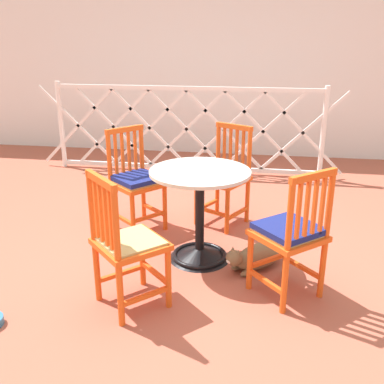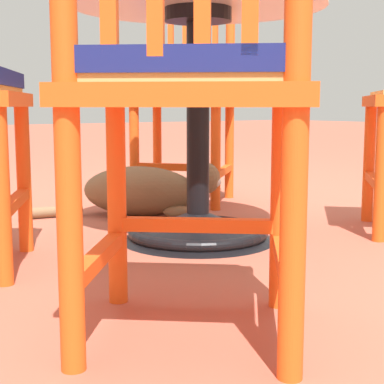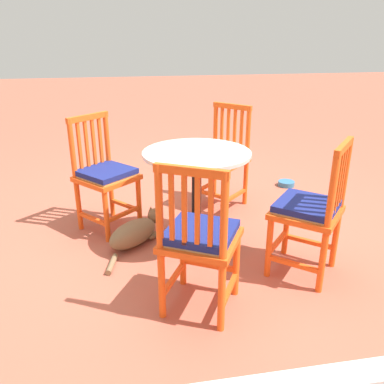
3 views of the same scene
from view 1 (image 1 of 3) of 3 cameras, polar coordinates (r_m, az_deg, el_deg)
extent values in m
plane|color=#AD5642|center=(3.43, 0.53, -9.86)|extent=(24.00, 24.00, 0.00)
cube|color=white|center=(6.52, 5.36, 17.12)|extent=(10.00, 0.20, 2.80)
cylinder|color=white|center=(6.10, -16.40, 8.25)|extent=(0.06, 0.06, 1.12)
cylinder|color=white|center=(5.58, 16.46, 7.22)|extent=(0.06, 0.06, 1.12)
cube|color=white|center=(5.72, -0.69, 3.19)|extent=(3.31, 0.04, 0.05)
cube|color=white|center=(5.52, -0.73, 13.14)|extent=(3.31, 0.04, 0.05)
cube|color=white|center=(6.00, -14.34, 8.26)|extent=(1.01, 0.02, 1.01)
cube|color=white|center=(5.83, -10.01, 8.25)|extent=(1.01, 0.02, 1.01)
cube|color=white|center=(5.70, -5.45, 8.19)|extent=(1.01, 0.02, 1.01)
cube|color=white|center=(5.60, -0.71, 8.08)|extent=(1.01, 0.02, 1.01)
cube|color=white|center=(5.54, 4.16, 7.90)|extent=(1.01, 0.02, 1.01)
cube|color=white|center=(5.53, 9.10, 7.67)|extent=(1.01, 0.02, 1.01)
cube|color=white|center=(5.55, 14.02, 7.38)|extent=(1.01, 0.02, 1.01)
cube|color=white|center=(6.00, -14.34, 8.26)|extent=(1.01, 0.02, 1.01)
cube|color=white|center=(5.83, -10.01, 8.25)|extent=(1.01, 0.02, 1.01)
cube|color=white|center=(5.70, -5.45, 8.19)|extent=(1.01, 0.02, 1.01)
cube|color=white|center=(5.60, -0.71, 8.08)|extent=(1.01, 0.02, 1.01)
cube|color=white|center=(5.54, 4.16, 7.90)|extent=(1.01, 0.02, 1.01)
cube|color=white|center=(5.53, 9.10, 7.67)|extent=(1.01, 0.02, 1.01)
cube|color=white|center=(5.55, 14.02, 7.38)|extent=(1.01, 0.02, 1.01)
cone|color=black|center=(3.56, 0.89, -7.72)|extent=(0.48, 0.48, 0.10)
torus|color=black|center=(3.57, 0.89, -8.07)|extent=(0.44, 0.44, 0.04)
cylinder|color=black|center=(3.42, 0.92, -2.93)|extent=(0.07, 0.07, 0.66)
cylinder|color=black|center=(3.32, 0.95, 2.06)|extent=(0.20, 0.20, 0.04)
cylinder|color=beige|center=(3.31, 0.95, 2.60)|extent=(0.76, 0.76, 0.02)
cylinder|color=#EA5619|center=(3.16, -6.39, -8.10)|extent=(0.04, 0.04, 0.45)
cylinder|color=#EA5619|center=(2.90, -3.06, -10.71)|extent=(0.04, 0.04, 0.45)
cylinder|color=#EA5619|center=(2.93, -12.41, -5.78)|extent=(0.04, 0.04, 0.91)
cylinder|color=#EA5619|center=(2.65, -9.45, -8.45)|extent=(0.04, 0.04, 0.91)
cube|color=#EA5619|center=(3.13, -9.09, -10.26)|extent=(0.26, 0.26, 0.03)
cube|color=#EA5619|center=(2.87, -5.97, -13.13)|extent=(0.26, 0.26, 0.03)
cube|color=#EA5619|center=(3.05, -4.77, -10.26)|extent=(0.26, 0.26, 0.03)
cube|color=#EA5619|center=(2.86, -7.87, -6.63)|extent=(0.57, 0.57, 0.04)
cube|color=tan|center=(2.85, -7.89, -6.24)|extent=(0.49, 0.49, 0.02)
cube|color=#EA5619|center=(2.78, -12.19, -2.10)|extent=(0.03, 0.03, 0.39)
cube|color=#EA5619|center=(2.72, -11.62, -2.54)|extent=(0.03, 0.03, 0.39)
cube|color=#EA5619|center=(2.66, -11.02, -3.00)|extent=(0.03, 0.03, 0.39)
cube|color=#EA5619|center=(2.61, -10.39, -3.48)|extent=(0.03, 0.03, 0.39)
cube|color=#EA5619|center=(2.62, -11.63, 1.48)|extent=(0.29, 0.30, 0.04)
cylinder|color=#EA5619|center=(3.11, 7.44, -8.57)|extent=(0.04, 0.04, 0.45)
cylinder|color=#EA5619|center=(3.32, 12.01, -6.96)|extent=(0.04, 0.04, 0.45)
cylinder|color=#EA5619|center=(2.79, 12.13, -7.10)|extent=(0.04, 0.04, 0.91)
cylinder|color=#EA5619|center=(3.02, 16.80, -5.38)|extent=(0.04, 0.04, 0.91)
cube|color=#EA5619|center=(3.04, 9.44, -11.22)|extent=(0.25, 0.27, 0.03)
cube|color=#EA5619|center=(3.26, 13.99, -9.38)|extent=(0.25, 0.27, 0.03)
cube|color=#EA5619|center=(3.24, 9.75, -8.61)|extent=(0.27, 0.25, 0.03)
cube|color=#EA5619|center=(3.01, 12.19, -5.46)|extent=(0.56, 0.56, 0.04)
cube|color=tan|center=(3.00, 12.22, -5.08)|extent=(0.49, 0.49, 0.02)
cube|color=#EA5619|center=(2.74, 13.49, -2.52)|extent=(0.03, 0.03, 0.39)
cube|color=#EA5619|center=(2.79, 14.47, -2.23)|extent=(0.03, 0.03, 0.39)
cube|color=#EA5619|center=(2.83, 15.42, -1.94)|extent=(0.03, 0.03, 0.39)
cube|color=#EA5619|center=(2.88, 16.34, -1.66)|extent=(0.03, 0.03, 0.39)
cube|color=#EA5619|center=(2.74, 15.33, 2.00)|extent=(0.31, 0.28, 0.04)
cube|color=navy|center=(2.99, 12.26, -4.56)|extent=(0.51, 0.51, 0.04)
cylinder|color=#EA5619|center=(3.91, 4.54, -2.34)|extent=(0.04, 0.04, 0.45)
cylinder|color=#EA5619|center=(4.09, 0.56, -1.25)|extent=(0.04, 0.04, 0.45)
cylinder|color=#EA5619|center=(4.11, 7.24, 2.06)|extent=(0.04, 0.04, 0.91)
cylinder|color=#EA5619|center=(4.28, 3.33, 2.92)|extent=(0.04, 0.04, 0.91)
cube|color=#EA5619|center=(4.08, 5.82, -2.73)|extent=(0.19, 0.31, 0.03)
cube|color=#EA5619|center=(4.25, 1.94, -1.67)|extent=(0.19, 0.31, 0.03)
cube|color=#EA5619|center=(4.02, 2.49, -2.52)|extent=(0.31, 0.19, 0.03)
cube|color=#EA5619|center=(4.06, 3.93, 1.63)|extent=(0.54, 0.54, 0.04)
cube|color=tan|center=(4.06, 3.94, 1.92)|extent=(0.48, 0.48, 0.02)
cube|color=#EA5619|center=(4.08, 6.55, 5.25)|extent=(0.03, 0.03, 0.39)
cube|color=#EA5619|center=(4.11, 5.74, 5.40)|extent=(0.03, 0.03, 0.39)
cube|color=#EA5619|center=(4.15, 4.94, 5.55)|extent=(0.03, 0.03, 0.39)
cube|color=#EA5619|center=(4.18, 4.16, 5.70)|extent=(0.03, 0.03, 0.39)
cube|color=#EA5619|center=(4.08, 5.43, 8.34)|extent=(0.35, 0.21, 0.04)
cube|color=navy|center=(4.05, 3.95, 2.33)|extent=(0.49, 0.49, 0.04)
cylinder|color=#EA5619|center=(3.99, -3.50, -1.84)|extent=(0.04, 0.04, 0.45)
cylinder|color=#EA5619|center=(3.82, -7.59, -3.04)|extent=(0.04, 0.04, 0.45)
cylinder|color=#EA5619|center=(4.18, -6.36, 2.42)|extent=(0.04, 0.04, 0.91)
cylinder|color=#EA5619|center=(4.01, -10.38, 1.46)|extent=(0.04, 0.04, 0.91)
cube|color=#EA5619|center=(4.15, -4.88, -2.26)|extent=(0.28, 0.24, 0.03)
cube|color=#EA5619|center=(3.98, -8.87, -3.43)|extent=(0.28, 0.24, 0.03)
cube|color=#EA5619|center=(3.92, -5.47, -3.17)|extent=(0.24, 0.28, 0.03)
cube|color=#EA5619|center=(3.96, -7.00, 1.06)|extent=(0.56, 0.56, 0.04)
cube|color=tan|center=(3.96, -7.01, 1.37)|extent=(0.49, 0.49, 0.02)
cube|color=#EA5619|center=(4.08, -7.27, 5.24)|extent=(0.03, 0.03, 0.39)
cube|color=#EA5619|center=(4.05, -8.08, 5.08)|extent=(0.03, 0.03, 0.39)
cube|color=#EA5619|center=(4.02, -8.90, 4.91)|extent=(0.03, 0.03, 0.39)
cube|color=#EA5619|center=(3.98, -9.73, 4.74)|extent=(0.03, 0.03, 0.39)
cube|color=#EA5619|center=(3.98, -8.64, 7.91)|extent=(0.27, 0.31, 0.04)
cube|color=navy|center=(3.95, -7.03, 1.78)|extent=(0.51, 0.51, 0.04)
ellipsoid|color=brown|center=(3.45, 8.64, -8.07)|extent=(0.46, 0.45, 0.19)
ellipsoid|color=silver|center=(3.40, 7.37, -8.69)|extent=(0.23, 0.23, 0.14)
sphere|color=brown|center=(3.28, 5.42, -8.42)|extent=(0.12, 0.12, 0.12)
ellipsoid|color=silver|center=(3.26, 4.83, -8.81)|extent=(0.07, 0.07, 0.04)
cone|color=brown|center=(3.24, 5.97, -7.74)|extent=(0.04, 0.04, 0.04)
cone|color=brown|center=(3.28, 5.25, -7.32)|extent=(0.04, 0.04, 0.04)
ellipsoid|color=brown|center=(3.35, 7.10, -10.22)|extent=(0.13, 0.12, 0.05)
ellipsoid|color=brown|center=(3.42, 5.88, -9.48)|extent=(0.13, 0.12, 0.05)
cylinder|color=brown|center=(3.74, 11.09, -7.16)|extent=(0.09, 0.22, 0.04)
camera|label=2|loc=(4.82, -14.97, 3.70)|focal=56.47mm
camera|label=3|loc=(5.78, 10.05, 17.67)|focal=37.66mm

